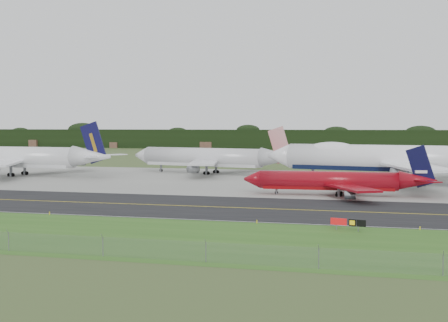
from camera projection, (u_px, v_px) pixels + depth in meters
ground at (249, 205)px, 114.45m from camera, size 600.00×600.00×0.00m
grass_verge at (190, 238)px, 80.67m from camera, size 400.00×30.00×0.01m
taxiway at (244, 208)px, 110.59m from camera, size 400.00×32.00×0.02m
apron at (291, 181)px, 163.68m from camera, size 400.00×78.00×0.01m
taxiway_centreline at (244, 208)px, 110.59m from camera, size 400.00×0.40×0.00m
taxiway_edge_line at (221, 221)px, 95.63m from camera, size 400.00×0.25×0.00m
perimeter_fence at (153, 249)px, 68.06m from camera, size 320.00×0.10×320.00m
horizon_treeline at (346, 141)px, 378.39m from camera, size 700.00×25.00×12.00m
jet_ba_747 at (399, 159)px, 156.75m from camera, size 72.30×59.13×18.24m
jet_red_737 at (339, 181)px, 129.93m from camera, size 39.76×32.41×10.74m
jet_navy_gold at (17, 158)px, 181.48m from camera, size 61.32×53.41×15.83m
jet_star_tail at (211, 158)px, 188.24m from camera, size 54.60×44.91×14.50m
taxiway_sign at (348, 222)px, 86.51m from camera, size 4.89×1.32×1.66m
edge_marker_left at (49, 213)px, 102.01m from camera, size 0.16×0.16×0.50m
edge_marker_center at (257, 222)px, 93.16m from camera, size 0.16×0.16×0.50m
edge_marker_right at (420, 228)px, 87.21m from camera, size 0.16×0.16×0.50m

